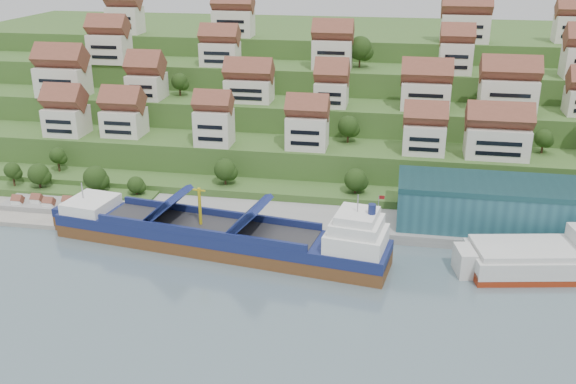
# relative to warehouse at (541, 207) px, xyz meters

# --- Properties ---
(ground) EXTENTS (300.00, 300.00, 0.00)m
(ground) POSITION_rel_warehouse_xyz_m (-52.00, -17.00, -7.20)
(ground) COLOR slate
(ground) RESTS_ON ground
(quay) EXTENTS (180.00, 14.00, 2.20)m
(quay) POSITION_rel_warehouse_xyz_m (-32.00, -2.00, -6.10)
(quay) COLOR gray
(quay) RESTS_ON ground
(pebble_beach) EXTENTS (45.00, 20.00, 1.00)m
(pebble_beach) POSITION_rel_warehouse_xyz_m (-110.00, -5.00, -6.70)
(pebble_beach) COLOR gray
(pebble_beach) RESTS_ON ground
(hillside) EXTENTS (260.00, 128.00, 31.00)m
(hillside) POSITION_rel_warehouse_xyz_m (-52.00, 86.55, 3.46)
(hillside) COLOR #2D4C1E
(hillside) RESTS_ON ground
(hillside_village) EXTENTS (159.57, 63.98, 28.56)m
(hillside_village) POSITION_rel_warehouse_xyz_m (-50.25, 42.19, 16.60)
(hillside_village) COLOR silver
(hillside_village) RESTS_ON ground
(hillside_trees) EXTENTS (132.79, 60.56, 30.86)m
(hillside_trees) POSITION_rel_warehouse_xyz_m (-65.68, 27.90, 9.59)
(hillside_trees) COLOR #223D14
(hillside_trees) RESTS_ON ground
(warehouse) EXTENTS (60.00, 15.00, 10.00)m
(warehouse) POSITION_rel_warehouse_xyz_m (0.00, 0.00, 0.00)
(warehouse) COLOR #235460
(warehouse) RESTS_ON quay
(flagpole) EXTENTS (1.28, 0.16, 8.00)m
(flagpole) POSITION_rel_warehouse_xyz_m (-33.89, -7.00, -0.32)
(flagpole) COLOR gray
(flagpole) RESTS_ON quay
(beach_huts) EXTENTS (14.40, 3.70, 2.20)m
(beach_huts) POSITION_rel_warehouse_xyz_m (-112.00, -6.25, -5.10)
(beach_huts) COLOR white
(beach_huts) RESTS_ON pebble_beach
(cargo_ship) EXTENTS (72.00, 21.31, 15.69)m
(cargo_ship) POSITION_rel_warehouse_xyz_m (-64.35, -17.87, -4.15)
(cargo_ship) COLOR brown
(cargo_ship) RESTS_ON ground
(second_ship) EXTENTS (33.59, 17.66, 9.26)m
(second_ship) POSITION_rel_warehouse_xyz_m (0.67, -15.56, -4.40)
(second_ship) COLOR maroon
(second_ship) RESTS_ON ground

